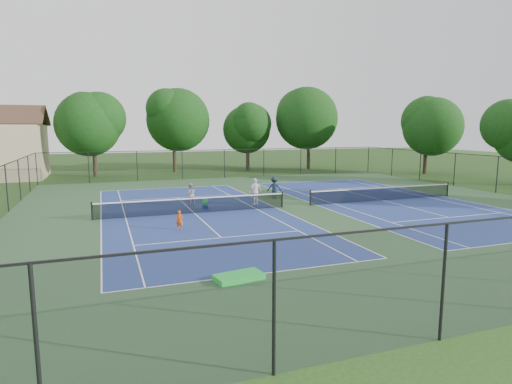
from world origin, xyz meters
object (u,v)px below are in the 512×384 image
object	(u,v)px
instructor	(190,194)
tree_side_e	(427,123)
tree_back_c	(248,126)
child_player	(180,220)
tree_back_a	(93,121)
bystander_a	(255,191)
tree_back_b	(173,117)
bystander_b	(274,188)
tree_back_d	(309,116)
ball_hopper	(205,202)
ball_crate	(205,207)

from	to	relation	value
instructor	tree_side_e	bearing A→B (deg)	-159.96
tree_back_c	child_player	size ratio (longest dim) A/B	8.24
tree_back_a	bystander_a	world-z (taller)	tree_back_a
tree_back_b	bystander_b	xyz separation A→B (m)	(3.84, -22.44, -5.77)
tree_back_b	instructor	xyz separation A→B (m)	(-2.69, -23.23, -5.82)
tree_back_a	tree_back_c	xyz separation A→B (m)	(18.00, 1.00, -0.56)
tree_back_d	tree_side_e	world-z (taller)	tree_back_d
tree_side_e	instructor	size ratio (longest dim) A/B	5.72
child_player	ball_hopper	bearing A→B (deg)	82.62
ball_hopper	bystander_a	bearing A→B (deg)	7.06
tree_back_c	tree_back_d	xyz separation A→B (m)	(8.00, -1.00, 1.34)
tree_back_d	bystander_a	size ratio (longest dim) A/B	5.57
tree_back_b	ball_hopper	xyz separation A→B (m)	(-2.05, -24.86, -6.12)
tree_side_e	ball_hopper	xyz separation A→B (m)	(-29.05, -12.86, -5.33)
instructor	ball_crate	size ratio (longest dim) A/B	4.05
tree_back_b	tree_side_e	world-z (taller)	tree_back_b
tree_back_a	bystander_b	size ratio (longest dim) A/B	5.55
child_player	instructor	world-z (taller)	instructor
tree_back_a	ball_hopper	xyz separation A→B (m)	(6.95, -22.86, -5.56)
instructor	ball_crate	xyz separation A→B (m)	(0.64, -1.63, -0.64)
bystander_b	instructor	bearing A→B (deg)	27.90
tree_back_d	ball_crate	size ratio (longest dim) A/B	27.05
instructor	tree_back_d	bearing A→B (deg)	-133.53
tree_back_a	ball_hopper	size ratio (longest dim) A/B	22.73
bystander_b	tree_side_e	bearing A→B (deg)	-134.80
tree_back_a	child_player	distance (m)	28.87
tree_back_a	tree_back_d	world-z (taller)	tree_back_d
tree_back_b	tree_back_d	xyz separation A→B (m)	(17.00, -2.00, 0.23)
child_player	bystander_a	xyz separation A→B (m)	(6.20, 5.59, 0.42)
tree_back_d	bystander_b	bearing A→B (deg)	-122.79
child_player	ball_crate	distance (m)	5.75
tree_back_a	tree_back_b	bearing A→B (deg)	12.53
ball_crate	bystander_a	bearing A→B (deg)	7.06
tree_back_a	ball_crate	bearing A→B (deg)	-73.08
bystander_b	ball_hopper	size ratio (longest dim) A/B	4.10
tree_back_d	bystander_b	distance (m)	25.04
tree_back_d	ball_hopper	world-z (taller)	tree_back_d
tree_back_d	ball_crate	xyz separation A→B (m)	(-19.05, -22.86, -6.69)
tree_back_c	ball_hopper	distance (m)	26.76
tree_back_a	tree_side_e	size ratio (longest dim) A/B	1.03
tree_back_b	ball_hopper	bearing A→B (deg)	-94.70
tree_back_d	bystander_a	bearing A→B (deg)	-124.50
tree_back_d	tree_back_c	bearing A→B (deg)	172.87
instructor	bystander_a	size ratio (longest dim) A/B	0.83
tree_back_b	child_player	xyz separation A→B (m)	(-4.60, -30.00, -6.09)
child_player	instructor	size ratio (longest dim) A/B	0.66
instructor	ball_hopper	distance (m)	1.78
tree_back_d	bystander_a	distance (m)	27.82
ball_crate	ball_hopper	bearing A→B (deg)	0.00
tree_back_a	bystander_a	size ratio (longest dim) A/B	4.92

